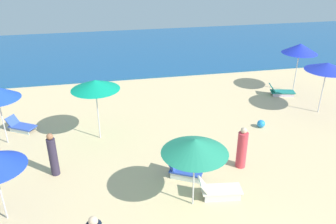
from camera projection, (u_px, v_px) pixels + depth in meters
ocean at (136, 49)px, 27.92m from camera, size 60.00×14.18×0.12m
umbrella_1 at (95, 85)px, 13.81m from camera, size 2.01×2.01×2.69m
umbrella_4 at (327, 67)px, 16.20m from camera, size 2.08×2.08×2.60m
lounge_chair_5_0 at (21, 126)px, 15.39m from camera, size 1.39×1.15×0.63m
umbrella_6 at (300, 48)px, 18.65m from camera, size 1.93×1.93×2.81m
lounge_chair_6_0 at (281, 91)px, 19.12m from camera, size 1.52×0.90×0.65m
umbrella_7 at (195, 146)px, 10.08m from camera, size 2.05×2.05×2.42m
lounge_chair_7_0 at (219, 190)px, 11.23m from camera, size 1.50×0.76×0.70m
lounge_chair_7_1 at (184, 170)px, 12.23m from camera, size 1.42×1.13×0.77m
beachgoer_1 at (53, 155)px, 12.13m from camera, size 0.41×0.41×1.70m
beachgoer_3 at (242, 149)px, 12.60m from camera, size 0.53×0.53×1.67m
beach_ball_0 at (261, 124)px, 15.68m from camera, size 0.36×0.36×0.36m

